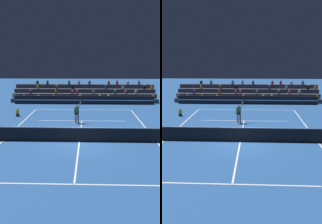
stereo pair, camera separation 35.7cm
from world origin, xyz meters
TOP-DOWN VIEW (x-y plane):
  - ground_plane at (0.00, 0.00)m, footprint 120.00×120.00m
  - court_lines at (0.00, 0.00)m, footprint 11.10×23.90m
  - tennis_net at (0.00, 0.00)m, footprint 12.00×0.10m
  - sponsor_banner_wall at (0.00, 15.69)m, footprint 18.00×0.26m
  - bleacher_stand at (0.00, 18.86)m, footprint 19.61×3.80m
  - ball_kid_courtside at (-6.60, 8.11)m, footprint 0.30×0.36m
  - tennis_player at (-0.42, 5.34)m, footprint 0.93×0.86m
  - tennis_ball at (-3.43, 8.54)m, footprint 0.07×0.07m

SIDE VIEW (x-z plane):
  - ground_plane at x=0.00m, z-range 0.00..0.00m
  - court_lines at x=0.00m, z-range 0.00..0.01m
  - tennis_ball at x=-3.43m, z-range 0.00..0.07m
  - ball_kid_courtside at x=-6.60m, z-range -0.09..0.75m
  - tennis_net at x=0.00m, z-range -0.01..1.09m
  - sponsor_banner_wall at x=0.00m, z-range 0.00..1.10m
  - bleacher_stand at x=0.00m, z-range -0.58..2.25m
  - tennis_player at x=-0.42m, z-range -0.22..2.19m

